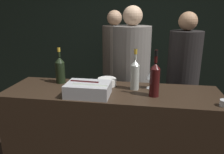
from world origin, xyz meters
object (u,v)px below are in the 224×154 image
object	(u,v)px
person_grey_polo	(183,76)
champagne_bottle	(60,69)
person_blond_tee	(114,62)
person_in_hoodie	(131,76)
bowl_white	(107,82)
red_wine_bottle_black_foil	(155,79)
ice_bin_with_bottles	(88,89)
rose_wine_bottle	(135,74)
wine_glass	(151,75)

from	to	relation	value
person_grey_polo	champagne_bottle	bearing A→B (deg)	123.53
champagne_bottle	person_blond_tee	xyz separation A→B (m)	(0.36, 1.18, -0.19)
person_in_hoodie	person_blond_tee	xyz separation A→B (m)	(-0.30, 0.74, -0.01)
bowl_white	person_in_hoodie	xyz separation A→B (m)	(0.20, 0.45, -0.07)
red_wine_bottle_black_foil	person_grey_polo	size ratio (longest dim) A/B	0.23
ice_bin_with_bottles	red_wine_bottle_black_foil	xyz separation A→B (m)	(0.54, 0.08, 0.09)
bowl_white	person_grey_polo	bearing A→B (deg)	40.12
bowl_white	rose_wine_bottle	bearing A→B (deg)	-13.90
ice_bin_with_bottles	champagne_bottle	distance (m)	0.47
person_blond_tee	person_grey_polo	xyz separation A→B (m)	(0.90, -0.52, -0.02)
ice_bin_with_bottles	bowl_white	bearing A→B (deg)	68.69
wine_glass	person_blond_tee	size ratio (longest dim) A/B	0.10
ice_bin_with_bottles	person_blond_tee	xyz separation A→B (m)	(0.00, 1.47, -0.11)
ice_bin_with_bottles	red_wine_bottle_black_foil	bearing A→B (deg)	7.94
rose_wine_bottle	person_grey_polo	xyz separation A→B (m)	(0.53, 0.74, -0.21)
bowl_white	person_grey_polo	xyz separation A→B (m)	(0.80, 0.67, -0.10)
red_wine_bottle_black_foil	person_blond_tee	bearing A→B (deg)	111.13
red_wine_bottle_black_foil	person_grey_polo	bearing A→B (deg)	67.40
champagne_bottle	person_blond_tee	world-z (taller)	person_blond_tee
red_wine_bottle_black_foil	person_blond_tee	world-z (taller)	person_blond_tee
wine_glass	person_blond_tee	bearing A→B (deg)	112.96
person_in_hoodie	person_blond_tee	world-z (taller)	person_in_hoodie
ice_bin_with_bottles	wine_glass	distance (m)	0.58
bowl_white	person_in_hoodie	world-z (taller)	person_in_hoodie
red_wine_bottle_black_foil	person_in_hoodie	xyz separation A→B (m)	(-0.24, 0.66, -0.19)
ice_bin_with_bottles	person_blond_tee	bearing A→B (deg)	89.94
red_wine_bottle_black_foil	person_grey_polo	xyz separation A→B (m)	(0.36, 0.88, -0.22)
red_wine_bottle_black_foil	champagne_bottle	distance (m)	0.92
bowl_white	rose_wine_bottle	world-z (taller)	rose_wine_bottle
ice_bin_with_bottles	bowl_white	size ratio (longest dim) A/B	2.07
bowl_white	rose_wine_bottle	size ratio (longest dim) A/B	0.47
champagne_bottle	person_in_hoodie	xyz separation A→B (m)	(0.66, 0.44, -0.17)
red_wine_bottle_black_foil	person_blond_tee	distance (m)	1.51
wine_glass	rose_wine_bottle	bearing A→B (deg)	-160.13
rose_wine_bottle	person_grey_polo	world-z (taller)	person_grey_polo
red_wine_bottle_black_foil	champagne_bottle	bearing A→B (deg)	166.53
person_blond_tee	person_grey_polo	distance (m)	1.04
person_in_hoodie	person_grey_polo	xyz separation A→B (m)	(0.60, 0.22, -0.03)
wine_glass	person_grey_polo	world-z (taller)	person_grey_polo
person_grey_polo	red_wine_bottle_black_foil	bearing A→B (deg)	163.27
bowl_white	champagne_bottle	world-z (taller)	champagne_bottle
red_wine_bottle_black_foil	rose_wine_bottle	bearing A→B (deg)	140.48
red_wine_bottle_black_foil	champagne_bottle	xyz separation A→B (m)	(-0.90, 0.21, -0.01)
red_wine_bottle_black_foil	person_blond_tee	size ratio (longest dim) A/B	0.23
bowl_white	ice_bin_with_bottles	bearing A→B (deg)	-111.31
ice_bin_with_bottles	rose_wine_bottle	size ratio (longest dim) A/B	0.98
ice_bin_with_bottles	person_in_hoodie	world-z (taller)	person_in_hoodie
person_in_hoodie	person_blond_tee	distance (m)	0.80
ice_bin_with_bottles	wine_glass	xyz separation A→B (m)	(0.51, 0.26, 0.06)
bowl_white	person_in_hoodie	size ratio (longest dim) A/B	0.10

